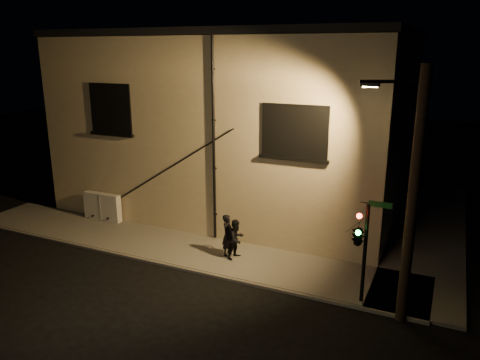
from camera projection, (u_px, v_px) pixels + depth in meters
The scene contains 8 objects.
ground at pixel (222, 278), 16.85m from camera, with size 90.00×90.00×0.00m, color black.
sidewalk at pixel (293, 239), 20.18m from camera, with size 21.00×16.00×0.12m.
building at pixel (247, 118), 24.73m from camera, with size 16.20×12.23×8.80m.
utility_cabinet at pixel (102, 206), 22.11m from camera, with size 1.98×0.33×1.30m, color white.
pedestrian_a at pixel (228, 235), 18.25m from camera, with size 0.61×0.40×1.66m, color black.
pedestrian_b at pixel (236, 239), 18.00m from camera, with size 0.76×0.59×1.56m, color black.
traffic_signal at pixel (359, 235), 14.47m from camera, with size 1.32×2.01×3.41m.
streetlamp_pole at pixel (411, 193), 13.25m from camera, with size 2.04×1.40×7.60m.
Camera 1 is at (6.99, -13.58, 7.97)m, focal length 35.00 mm.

